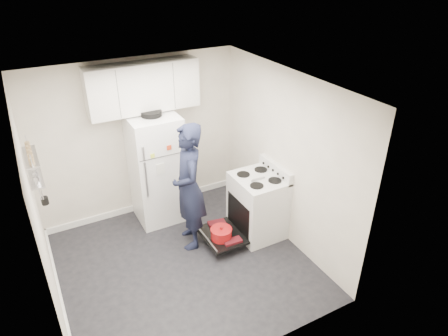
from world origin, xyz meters
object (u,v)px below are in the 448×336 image
electric_range (257,206)px  person (189,187)px  refrigerator (156,168)px  open_oven_door (222,234)px

electric_range → person: (-0.96, 0.26, 0.46)m
person → refrigerator: bearing=-155.6°
electric_range → refrigerator: bearing=135.9°
refrigerator → electric_range: bearing=-44.1°
electric_range → open_oven_door: electric_range is taller
open_oven_door → person: 0.87m
electric_range → person: person is taller
open_oven_door → person: size_ratio=0.38×
open_oven_door → refrigerator: bearing=114.9°
open_oven_door → refrigerator: (-0.53, 1.13, 0.67)m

